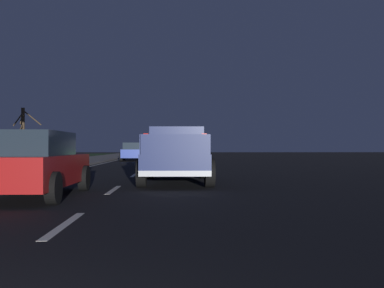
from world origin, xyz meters
name	(u,v)px	position (x,y,z in m)	size (l,w,h in m)	color
ground	(148,165)	(27.00, 0.00, 0.00)	(144.00, 144.00, 0.00)	black
sidewalk_shoulder	(58,165)	(27.00, 5.70, 0.06)	(108.00, 4.00, 0.12)	slate
lane_markings	(112,164)	(29.05, 2.55, 0.00)	(108.00, 3.54, 0.01)	silver
pickup_truck	(177,155)	(13.36, -1.76, 0.91)	(5.46, 2.36, 1.87)	#141E4C
sedan_red	(32,164)	(8.77, 1.69, 0.78)	(4.42, 2.05, 1.54)	maroon
sedan_green	(172,154)	(24.15, -1.54, 0.78)	(4.44, 2.08, 1.54)	#14592D
sedan_white	(174,152)	(36.88, -1.67, 0.78)	(4.42, 2.05, 1.54)	silver
sedan_blue	(134,152)	(36.48, 1.74, 0.78)	(4.43, 2.07, 1.54)	navy
bare_tree_far	(23,133)	(34.43, 10.31, 2.31)	(1.45, 2.23, 4.30)	#423323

